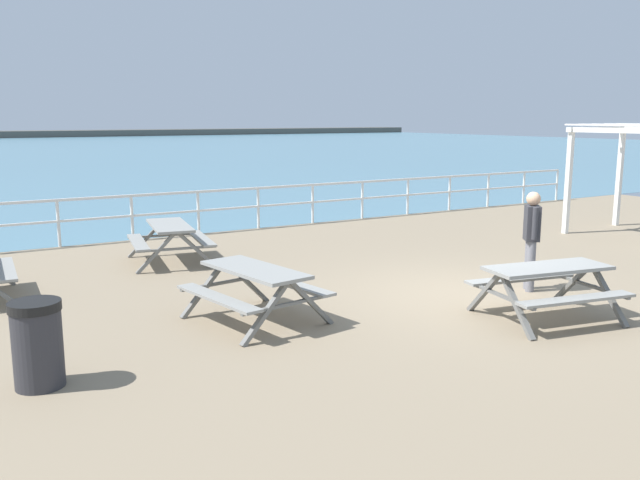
{
  "coord_description": "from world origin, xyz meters",
  "views": [
    {
      "loc": [
        -7.52,
        -7.83,
        2.87
      ],
      "look_at": [
        -1.74,
        1.75,
        0.8
      ],
      "focal_mm": 37.51,
      "sensor_mm": 36.0,
      "label": 1
    }
  ],
  "objects_px": {
    "lattice_pergola": "(638,154)",
    "picnic_table_mid_centre": "(547,279)",
    "visitor": "(531,235)",
    "picnic_table_near_right": "(170,234)",
    "picnic_table_near_left": "(255,281)",
    "litter_bin": "(37,344)"
  },
  "relations": [
    {
      "from": "picnic_table_near_right",
      "to": "litter_bin",
      "type": "height_order",
      "value": "litter_bin"
    },
    {
      "from": "picnic_table_mid_centre",
      "to": "visitor",
      "type": "bearing_deg",
      "value": 60.9
    },
    {
      "from": "picnic_table_near_left",
      "to": "lattice_pergola",
      "type": "relative_size",
      "value": 0.75
    },
    {
      "from": "picnic_table_mid_centre",
      "to": "picnic_table_near_right",
      "type": "bearing_deg",
      "value": 128.75
    },
    {
      "from": "picnic_table_near_left",
      "to": "litter_bin",
      "type": "xyz_separation_m",
      "value": [
        -3.01,
        -0.92,
        -0.1
      ]
    },
    {
      "from": "visitor",
      "to": "litter_bin",
      "type": "xyz_separation_m",
      "value": [
        -7.69,
        -0.12,
        -0.47
      ]
    },
    {
      "from": "lattice_pergola",
      "to": "picnic_table_mid_centre",
      "type": "bearing_deg",
      "value": -157.26
    },
    {
      "from": "visitor",
      "to": "lattice_pergola",
      "type": "bearing_deg",
      "value": 58.39
    },
    {
      "from": "picnic_table_near_right",
      "to": "picnic_table_mid_centre",
      "type": "height_order",
      "value": "same"
    },
    {
      "from": "visitor",
      "to": "lattice_pergola",
      "type": "distance_m",
      "value": 6.81
    },
    {
      "from": "picnic_table_mid_centre",
      "to": "visitor",
      "type": "height_order",
      "value": "visitor"
    },
    {
      "from": "picnic_table_mid_centre",
      "to": "litter_bin",
      "type": "distance_m",
      "value": 6.74
    },
    {
      "from": "picnic_table_near_left",
      "to": "litter_bin",
      "type": "distance_m",
      "value": 3.15
    },
    {
      "from": "picnic_table_near_left",
      "to": "visitor",
      "type": "height_order",
      "value": "visitor"
    },
    {
      "from": "picnic_table_mid_centre",
      "to": "lattice_pergola",
      "type": "xyz_separation_m",
      "value": [
        7.34,
        3.63,
        1.41
      ]
    },
    {
      "from": "picnic_table_near_left",
      "to": "picnic_table_near_right",
      "type": "bearing_deg",
      "value": -12.28
    },
    {
      "from": "picnic_table_near_right",
      "to": "lattice_pergola",
      "type": "height_order",
      "value": "lattice_pergola"
    },
    {
      "from": "picnic_table_mid_centre",
      "to": "litter_bin",
      "type": "xyz_separation_m",
      "value": [
        -6.64,
        1.13,
        -0.1
      ]
    },
    {
      "from": "litter_bin",
      "to": "picnic_table_mid_centre",
      "type": "bearing_deg",
      "value": -9.64
    },
    {
      "from": "picnic_table_near_left",
      "to": "picnic_table_near_right",
      "type": "distance_m",
      "value": 4.4
    },
    {
      "from": "picnic_table_near_left",
      "to": "lattice_pergola",
      "type": "distance_m",
      "value": 11.17
    },
    {
      "from": "litter_bin",
      "to": "lattice_pergola",
      "type": "bearing_deg",
      "value": 10.13
    }
  ]
}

